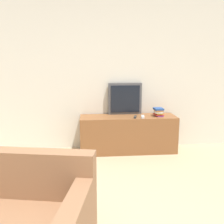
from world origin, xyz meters
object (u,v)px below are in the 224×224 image
Objects in this scene: television at (125,99)px; book_stack at (158,112)px; tv_stand at (128,134)px; remote_on_stand at (135,117)px; remote_secondary at (143,117)px.

book_stack is at bearing -22.04° from television.
television is (-0.03, 0.20, 0.59)m from tv_stand.
book_stack reaches higher than tv_stand.
television reaches higher than remote_on_stand.
tv_stand is 0.41m from remote_secondary.
remote_secondary is at bearing -162.52° from book_stack.
television is at bearing 99.19° from tv_stand.
tv_stand is at bearing 129.11° from remote_on_stand.
tv_stand is at bearing -80.81° from television.
television is 2.93× the size of remote_secondary.
remote_on_stand is at bearing -67.76° from television.
remote_on_stand and remote_secondary have the same top height.
remote_secondary reaches higher than tv_stand.
television is 0.43m from remote_on_stand.
tv_stand is 2.80× the size of television.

